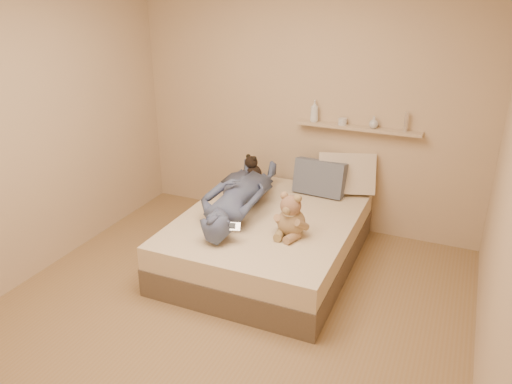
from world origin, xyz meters
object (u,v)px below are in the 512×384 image
at_px(teddy_bear, 291,218).
at_px(person, 238,194).
at_px(pillow_grey, 320,178).
at_px(bed, 268,239).
at_px(game_console, 230,227).
at_px(pillow_cream, 346,174).
at_px(dark_plush, 252,171).
at_px(wall_shelf, 358,128).

xyz_separation_m(teddy_bear, person, (-0.60, 0.25, 0.01)).
relative_size(pillow_grey, person, 0.34).
relative_size(bed, person, 1.31).
xyz_separation_m(game_console, pillow_cream, (0.59, 1.40, 0.05)).
distance_m(teddy_bear, pillow_cream, 1.11).
height_order(teddy_bear, dark_plush, teddy_bear).
bearing_deg(teddy_bear, bed, 139.15).
distance_m(game_console, pillow_cream, 1.52).
bearing_deg(person, dark_plush, -84.04).
xyz_separation_m(dark_plush, pillow_cream, (0.96, 0.14, 0.07)).
xyz_separation_m(game_console, person, (-0.20, 0.57, 0.03)).
xyz_separation_m(game_console, wall_shelf, (0.65, 1.48, 0.50)).
bearing_deg(pillow_grey, teddy_bear, -87.51).
distance_m(teddy_bear, person, 0.65).
height_order(dark_plush, wall_shelf, wall_shelf).
height_order(bed, game_console, game_console).
bearing_deg(bed, pillow_cream, 59.56).
bearing_deg(person, teddy_bear, 149.22).
relative_size(teddy_bear, pillow_grey, 0.77).
distance_m(dark_plush, wall_shelf, 1.16).
xyz_separation_m(bed, pillow_cream, (0.49, 0.83, 0.43)).
height_order(bed, person, person).
relative_size(bed, teddy_bear, 4.91).
height_order(game_console, pillow_cream, pillow_cream).
distance_m(pillow_cream, wall_shelf, 0.46).
bearing_deg(pillow_cream, teddy_bear, -99.76).
xyz_separation_m(game_console, dark_plush, (-0.37, 1.26, -0.01)).
relative_size(game_console, pillow_grey, 0.36).
height_order(pillow_grey, person, pillow_grey).
bearing_deg(dark_plush, wall_shelf, 12.09).
height_order(pillow_cream, pillow_grey, pillow_cream).
bearing_deg(teddy_bear, pillow_grey, 92.49).
xyz_separation_m(teddy_bear, dark_plush, (-0.77, 0.95, -0.03)).
xyz_separation_m(teddy_bear, wall_shelf, (0.25, 1.17, 0.49)).
xyz_separation_m(dark_plush, pillow_grey, (0.73, -0.00, 0.04)).
bearing_deg(person, pillow_cream, -141.12).
xyz_separation_m(teddy_bear, pillow_grey, (-0.04, 0.95, 0.01)).
bearing_deg(game_console, pillow_grey, 74.13).
bearing_deg(pillow_cream, person, -133.32).
bearing_deg(game_console, bed, 80.13).
xyz_separation_m(pillow_grey, wall_shelf, (0.29, 0.22, 0.48)).
relative_size(dark_plush, pillow_cream, 0.56).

